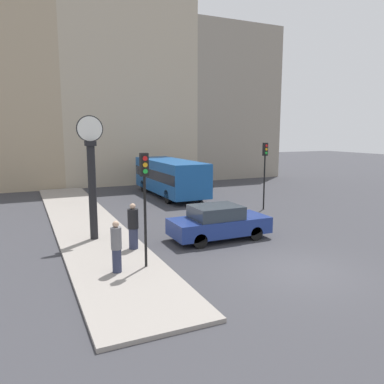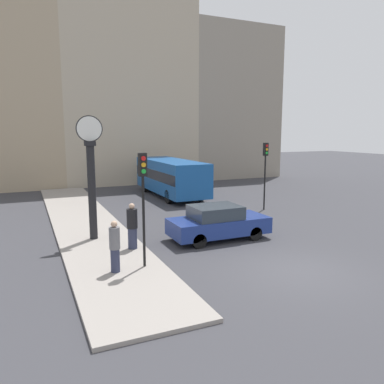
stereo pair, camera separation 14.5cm
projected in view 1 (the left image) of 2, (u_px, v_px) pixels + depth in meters
ground_plane at (300, 271)px, 12.62m from camera, size 120.00×120.00×0.00m
sidewalk_corner at (84, 222)px, 19.21m from camera, size 3.16×23.81×0.12m
building_row at (117, 94)px, 33.40m from camera, size 32.11×5.00×16.97m
sedan_car at (218, 222)px, 16.23m from camera, size 4.31×1.85×1.50m
bus_distant at (170, 175)px, 27.06m from camera, size 2.61×8.51×2.61m
traffic_light_near at (145, 186)px, 12.26m from camera, size 0.26×0.24×3.84m
traffic_light_far at (265, 162)px, 22.11m from camera, size 0.26×0.24×3.99m
street_clock at (92, 179)px, 15.57m from camera, size 1.08×0.43×5.18m
pedestrian_grey_jacket at (116, 247)px, 12.06m from camera, size 0.35×0.35×1.71m
pedestrian_black_jacket at (133, 226)px, 14.50m from camera, size 0.42×0.42×1.80m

